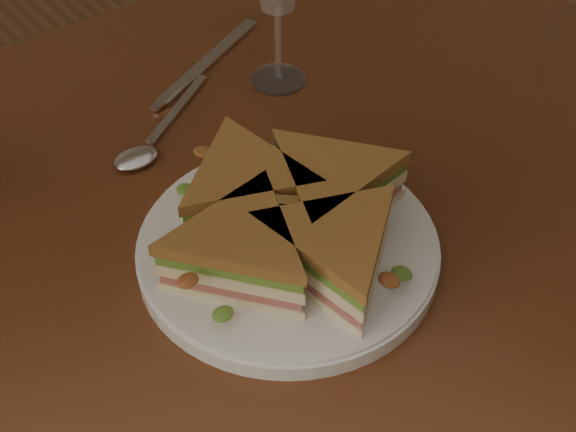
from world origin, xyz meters
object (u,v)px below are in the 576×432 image
at_px(plate, 288,249).
at_px(sandwich_wedges, 288,220).
at_px(spoon, 147,146).
at_px(table, 218,281).
at_px(knife, 203,66).

bearing_deg(plate, sandwich_wedges, 0.00).
height_order(sandwich_wedges, spoon, sandwich_wedges).
bearing_deg(spoon, table, -121.53).
relative_size(table, sandwich_wedges, 4.35).
relative_size(table, plate, 4.38).
height_order(sandwich_wedges, knife, sandwich_wedges).
xyz_separation_m(table, knife, (0.13, 0.21, 0.10)).
height_order(plate, spoon, plate).
bearing_deg(knife, table, -145.33).
bearing_deg(knife, sandwich_wedges, -133.20).
xyz_separation_m(plate, knife, (0.11, 0.30, -0.01)).
distance_m(table, plate, 0.14).
bearing_deg(plate, knife, 70.50).
bearing_deg(table, knife, 58.38).
distance_m(plate, spoon, 0.21).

